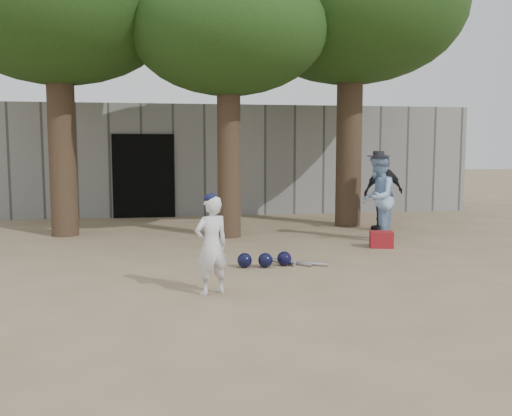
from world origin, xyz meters
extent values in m
plane|color=#937C5E|center=(0.00, 0.00, 0.00)|extent=(70.00, 70.00, 0.00)
imported|color=silver|center=(-0.21, -0.35, 0.63)|extent=(0.54, 0.45, 1.26)
imported|color=#8EB2DC|center=(3.43, 3.16, 0.86)|extent=(0.99, 1.05, 1.72)
imported|color=black|center=(4.11, 4.50, 0.85)|extent=(1.07, 0.64, 1.71)
cube|color=maroon|center=(3.24, 2.46, 0.15)|extent=(0.49, 0.42, 0.30)
cube|color=gray|center=(0.00, 8.00, 1.50)|extent=(16.00, 0.35, 3.00)
cube|color=black|center=(-1.20, 7.80, 1.10)|extent=(1.60, 0.08, 2.20)
cube|color=slate|center=(0.00, 10.50, 1.50)|extent=(16.00, 5.00, 3.00)
sphere|color=black|center=(0.45, 1.16, 0.12)|extent=(0.23, 0.23, 0.23)
sphere|color=black|center=(0.77, 1.10, 0.12)|extent=(0.23, 0.23, 0.23)
sphere|color=black|center=(1.09, 1.18, 0.12)|extent=(0.23, 0.23, 0.23)
cylinder|color=#A9AAB0|center=(1.07, 1.40, 0.03)|extent=(0.38, 0.67, 0.06)
cylinder|color=#A9AAB0|center=(1.25, 1.28, 0.03)|extent=(0.52, 0.57, 0.06)
cylinder|color=#A9AAB0|center=(1.43, 1.16, 0.03)|extent=(0.67, 0.36, 0.06)
cylinder|color=brown|center=(-2.80, 5.00, 2.75)|extent=(0.56, 0.56, 5.50)
ellipsoid|color=#284C19|center=(-2.80, 5.00, 4.70)|extent=(4.80, 4.80, 3.12)
cylinder|color=brown|center=(0.60, 4.20, 2.50)|extent=(0.48, 0.48, 5.00)
ellipsoid|color=#284C19|center=(0.60, 4.20, 4.20)|extent=(4.00, 4.00, 2.60)
cylinder|color=brown|center=(3.60, 5.40, 2.90)|extent=(0.60, 0.60, 5.80)
ellipsoid|color=#284C19|center=(3.60, 5.40, 5.00)|extent=(5.20, 5.20, 3.38)
camera|label=1|loc=(-0.90, -7.48, 1.89)|focal=40.00mm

